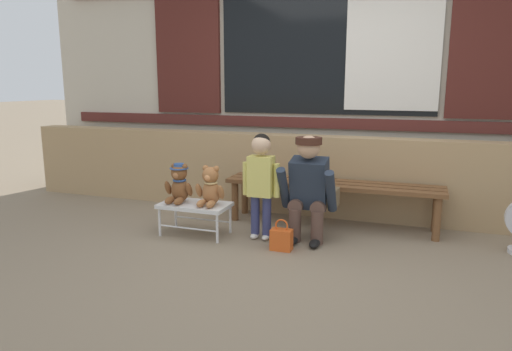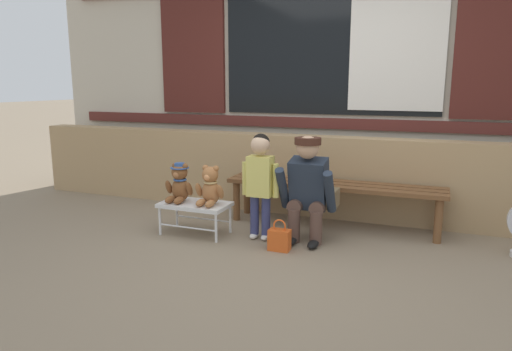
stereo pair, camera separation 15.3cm
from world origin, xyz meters
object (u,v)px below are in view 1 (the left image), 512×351
Objects in this scene: teddy_bear_plain at (210,187)px; adult_crouching at (310,188)px; wooden_bench_long at (332,189)px; child_standing at (261,175)px; teddy_bear_with_hat at (179,184)px; handbag_on_ground at (281,239)px; small_display_bench at (195,207)px.

teddy_bear_plain is 0.38× the size of adult_crouching.
wooden_bench_long is 2.21× the size of adult_crouching.
teddy_bear_with_hat is at bearing -173.14° from child_standing.
teddy_bear_plain is at bearing -168.34° from child_standing.
handbag_on_ground is (1.03, -0.13, -0.38)m from teddy_bear_with_hat.
child_standing is (0.61, 0.10, 0.33)m from small_display_bench.
wooden_bench_long is at bearing 77.42° from adult_crouching.
teddy_bear_plain reaches higher than handbag_on_ground.
teddy_bear_plain is at bearing 0.51° from small_display_bench.
child_standing is at bearing 6.86° from teddy_bear_with_hat.
child_standing is 1.01× the size of adult_crouching.
adult_crouching is at bearing 11.16° from small_display_bench.
teddy_bear_with_hat reaches higher than small_display_bench.
handbag_on_ground is (0.87, -0.13, -0.17)m from small_display_bench.
adult_crouching reaches higher than teddy_bear_with_hat.
teddy_bear_plain is 0.38× the size of child_standing.
child_standing is at bearing -131.27° from wooden_bench_long.
wooden_bench_long is 1.35m from small_display_bench.
small_display_bench reaches higher than handbag_on_ground.
wooden_bench_long is 2.19× the size of child_standing.
teddy_bear_with_hat and teddy_bear_plain have the same top height.
teddy_bear_plain is 0.48m from child_standing.
adult_crouching is at bearing 14.54° from child_standing.
teddy_bear_with_hat is 1.00× the size of teddy_bear_plain.
teddy_bear_with_hat is 1.21m from adult_crouching.
child_standing reaches higher than adult_crouching.
wooden_bench_long is 0.91m from handbag_on_ground.
small_display_bench is 0.90m from handbag_on_ground.
teddy_bear_plain is at bearing -166.95° from adult_crouching.
adult_crouching is at bearing 13.05° from teddy_bear_plain.
handbag_on_ground is at bearing -108.19° from wooden_bench_long.
small_display_bench is at bearing -168.84° from adult_crouching.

